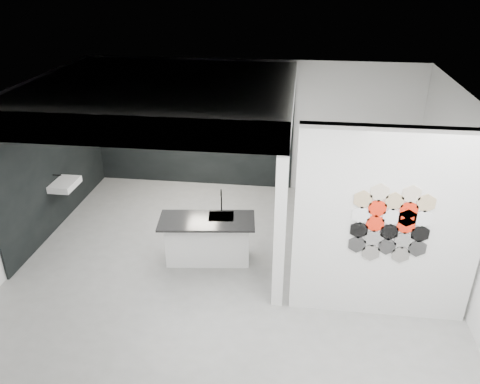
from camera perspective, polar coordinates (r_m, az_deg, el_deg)
name	(u,v)px	position (r m, az deg, el deg)	size (l,w,h in m)	color
floor	(232,260)	(8.04, -0.99, -8.30)	(7.00, 6.00, 0.01)	gray
partition_panel	(386,227)	(6.50, 17.43, -4.15)	(2.45, 0.15, 2.80)	silver
bay_clad_back	(192,134)	(10.35, -5.86, 7.11)	(4.40, 0.04, 2.35)	black
bay_clad_left	(55,163)	(9.39, -21.61, 3.26)	(0.04, 4.00, 2.35)	black
bulkhead	(163,94)	(8.13, -9.39, 11.66)	(4.40, 4.00, 0.40)	silver
corner_column	(280,235)	(6.50, 4.86, -5.23)	(0.16, 0.16, 2.35)	silver
fascia_beam	(123,132)	(6.39, -14.10, 7.15)	(4.40, 0.16, 0.40)	silver
wall_basin	(65,184)	(9.24, -20.58, 0.88)	(0.40, 0.60, 0.12)	silver
display_shelf	(195,130)	(10.19, -5.47, 7.56)	(3.00, 0.15, 0.04)	black
kitchen_island	(208,239)	(7.83, -3.94, -5.68)	(1.62, 0.87, 1.25)	silver
stockpot	(136,122)	(10.52, -12.61, 8.28)	(0.22, 0.22, 0.18)	black
kettle	(241,127)	(9.99, 0.11, 7.92)	(0.20, 0.20, 0.17)	black
glass_bowl	(257,129)	(9.97, 2.13, 7.67)	(0.15, 0.15, 0.11)	gray
glass_vase	(258,129)	(9.96, 2.19, 7.72)	(0.09, 0.09, 0.13)	gray
bottle_dark	(187,125)	(10.20, -6.51, 8.11)	(0.06, 0.06, 0.16)	black
utensil_cup	(163,125)	(10.34, -9.39, 8.04)	(0.08, 0.08, 0.11)	black
hex_tile_cluster	(391,224)	(6.38, 17.96, -3.74)	(1.04, 0.02, 1.16)	#2D2D2D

